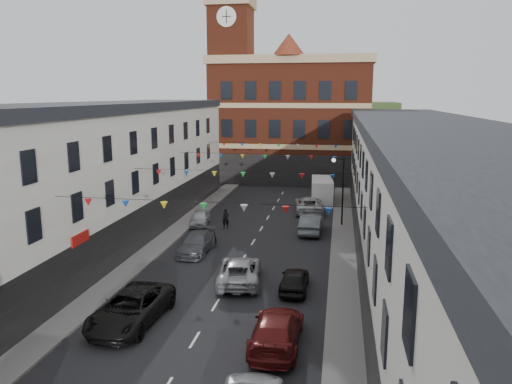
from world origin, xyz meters
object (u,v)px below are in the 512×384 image
Objects in this scene: car_left_c at (131,308)px; moving_car at (239,271)px; car_left_d at (197,243)px; car_right_f at (309,205)px; street_lamp at (340,182)px; pedestrian at (226,219)px; white_van at (322,191)px; car_right_e at (311,223)px; car_left_e at (200,218)px; car_right_c at (277,330)px; car_right_d at (294,280)px.

car_left_c reaches higher than moving_car.
car_left_d is 15.71m from car_right_f.
street_lamp is 1.22× the size of car_left_d.
white_van is at bearing 49.71° from pedestrian.
car_right_e reaches higher than moving_car.
car_right_f is 19.49m from moving_car.
car_left_c reaches higher than car_right_e.
car_left_e is 14.26m from moving_car.
street_lamp is 1.23× the size of car_right_e.
car_right_c is 3.12× the size of pedestrian.
pedestrian is (2.50, -0.79, 0.22)m from car_left_e.
white_van is at bearing 78.39° from car_left_c.
car_right_d is 14.63m from pedestrian.
white_van is at bearing -89.90° from car_right_e.
moving_car is at bearing -102.82° from white_van.
car_right_d is 12.71m from car_right_e.
car_right_f is (-2.95, 4.76, -3.13)m from street_lamp.
car_right_e reaches higher than car_left_d.
white_van is at bearing 40.30° from car_left_e.
street_lamp reaches higher than moving_car.
street_lamp is 3.49× the size of pedestrian.
pedestrian is at bearing -70.51° from car_right_c.
car_right_c is at bearing -57.59° from car_left_d.
car_right_d is at bearing 90.95° from car_right_e.
pedestrian reaches higher than car_right_e.
car_right_c is 19.37m from car_right_e.
street_lamp is 1.01× the size of car_left_c.
car_right_e is 0.88× the size of car_right_f.
street_lamp is 1.12× the size of car_right_c.
pedestrian is (-9.55, -2.42, -3.04)m from street_lamp.
car_right_f is at bearing 77.85° from car_left_c.
car_right_f is 3.23× the size of pedestrian.
white_van reaches higher than car_left_d.
car_right_d is at bearing -69.22° from pedestrian.
car_left_d reaches higher than car_left_e.
car_right_d is 2.30× the size of pedestrian.
car_left_e is at bearing -65.12° from car_right_c.
car_right_e is at bearing 42.18° from car_left_d.
car_left_e is at bearing -3.22° from car_right_e.
car_left_d is at bearing -59.46° from car_right_c.
street_lamp is 15.98m from moving_car.
car_right_d is 0.73× the size of moving_car.
street_lamp is 22.29m from car_right_c.
car_right_d is at bearing -91.58° from car_right_c.
white_van reaches higher than car_left_c.
car_left_e is 0.95× the size of car_right_d.
car_right_d is 3.50m from moving_car.
car_left_e is at bearing 28.41° from car_right_f.
street_lamp reaches higher than car_right_f.
car_right_d reaches higher than car_left_e.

